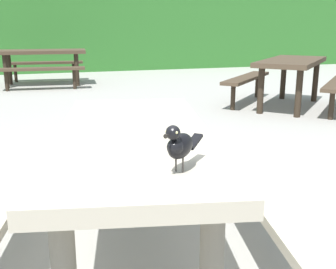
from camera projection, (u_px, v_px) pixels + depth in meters
The scene contains 5 objects.
hedge_wall at pixel (49, 30), 11.47m from camera, with size 28.00×1.51×2.19m, color #2D6B28.
picnic_table_foreground at pixel (134, 165), 2.14m from camera, with size 1.99×2.01×0.74m.
bird_grackle at pixel (179, 145), 1.48m from camera, with size 0.22×0.22×0.18m.
picnic_table_mid_left at pixel (291, 71), 6.40m from camera, with size 2.40×2.40×0.74m.
picnic_table_mid_right at pixel (42, 59), 8.74m from camera, with size 1.85×1.81×0.74m.
Camera 1 is at (-0.37, -1.80, 1.26)m, focal length 44.49 mm.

